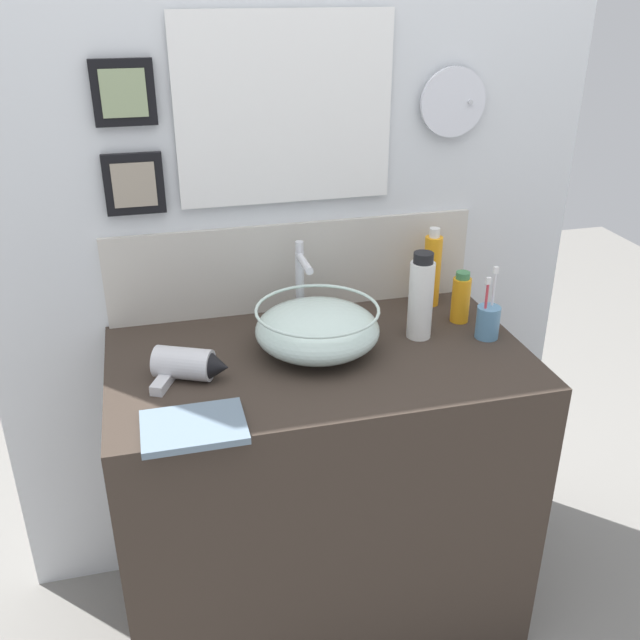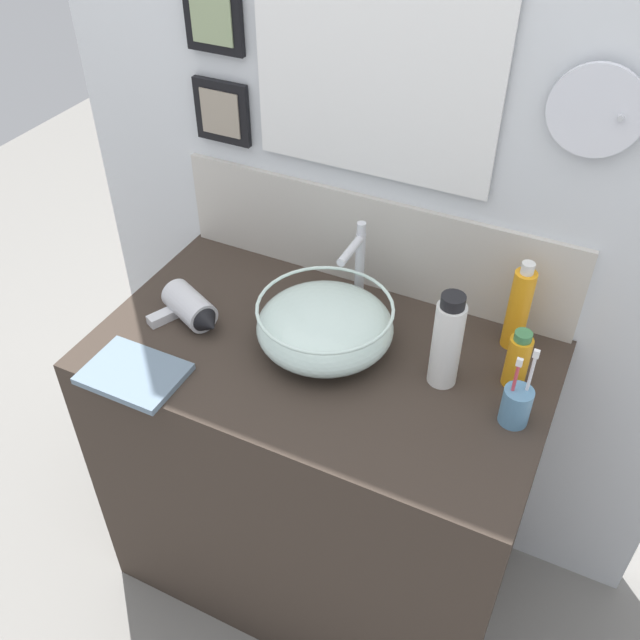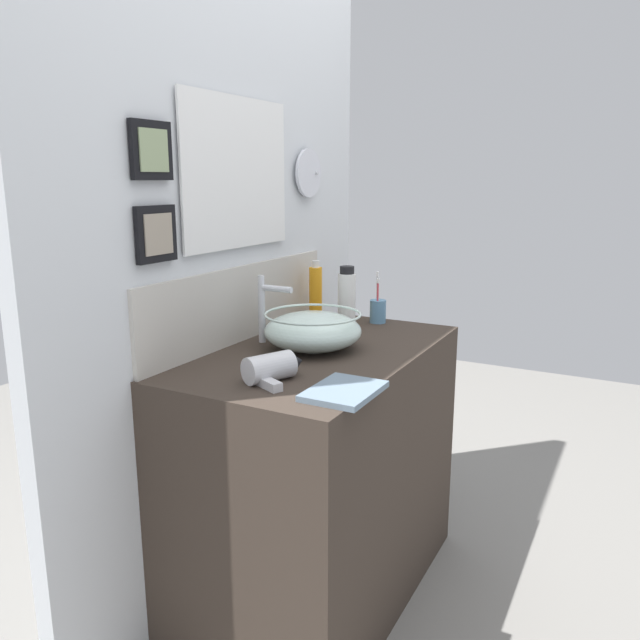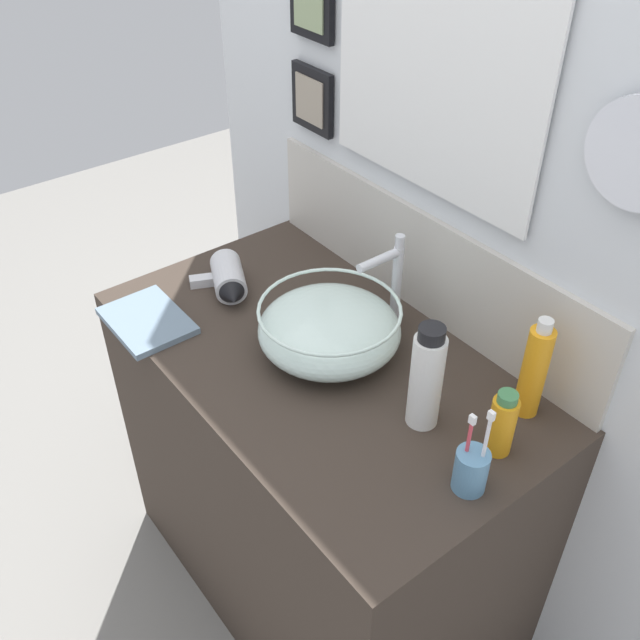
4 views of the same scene
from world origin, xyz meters
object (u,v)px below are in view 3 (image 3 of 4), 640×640
(hair_drier, at_px, (274,367))
(spray_bottle, at_px, (316,292))
(hand_towel, at_px, (344,391))
(toothbrush_cup, at_px, (378,311))
(faucet, at_px, (266,304))
(glass_bowl_sink, at_px, (313,330))
(shampoo_bottle, at_px, (349,304))
(soap_dispenser, at_px, (347,300))

(hair_drier, bearing_deg, spray_bottle, 19.90)
(hand_towel, bearing_deg, hair_drier, 87.15)
(toothbrush_cup, bearing_deg, faucet, 154.60)
(hair_drier, relative_size, toothbrush_cup, 1.02)
(toothbrush_cup, height_order, spray_bottle, spray_bottle)
(glass_bowl_sink, bearing_deg, hand_towel, -140.80)
(glass_bowl_sink, xyz_separation_m, hand_towel, (-0.34, -0.28, -0.06))
(glass_bowl_sink, bearing_deg, faucet, 90.00)
(toothbrush_cup, bearing_deg, hair_drier, -178.27)
(glass_bowl_sink, bearing_deg, shampoo_bottle, 9.99)
(faucet, distance_m, spray_bottle, 0.39)
(soap_dispenser, relative_size, hand_towel, 1.08)
(toothbrush_cup, relative_size, hand_towel, 0.89)
(hair_drier, relative_size, shampoo_bottle, 1.37)
(toothbrush_cup, xyz_separation_m, spray_bottle, (-0.06, 0.24, 0.06))
(faucet, relative_size, shampoo_bottle, 1.57)
(shampoo_bottle, bearing_deg, toothbrush_cup, -75.42)
(faucet, height_order, hand_towel, faucet)
(shampoo_bottle, bearing_deg, glass_bowl_sink, -170.01)
(faucet, height_order, spray_bottle, spray_bottle)
(toothbrush_cup, height_order, soap_dispenser, soap_dispenser)
(spray_bottle, height_order, hand_towel, spray_bottle)
(faucet, relative_size, hair_drier, 1.15)
(faucet, distance_m, toothbrush_cup, 0.51)
(hair_drier, distance_m, hand_towel, 0.22)
(glass_bowl_sink, bearing_deg, spray_bottle, 27.30)
(hair_drier, distance_m, toothbrush_cup, 0.78)
(glass_bowl_sink, distance_m, spray_bottle, 0.44)
(faucet, xyz_separation_m, toothbrush_cup, (0.45, -0.21, -0.09))
(shampoo_bottle, height_order, spray_bottle, spray_bottle)
(hair_drier, height_order, spray_bottle, spray_bottle)
(spray_bottle, bearing_deg, hand_towel, -146.74)
(faucet, bearing_deg, soap_dispenser, -30.53)
(faucet, height_order, shampoo_bottle, faucet)
(glass_bowl_sink, relative_size, spray_bottle, 1.36)
(soap_dispenser, relative_size, spray_bottle, 1.02)
(soap_dispenser, bearing_deg, faucet, 149.47)
(toothbrush_cup, distance_m, soap_dispenser, 0.19)
(soap_dispenser, distance_m, spray_bottle, 0.22)
(shampoo_bottle, distance_m, hand_towel, 0.84)
(spray_bottle, bearing_deg, shampoo_bottle, -74.06)
(glass_bowl_sink, distance_m, toothbrush_cup, 0.45)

